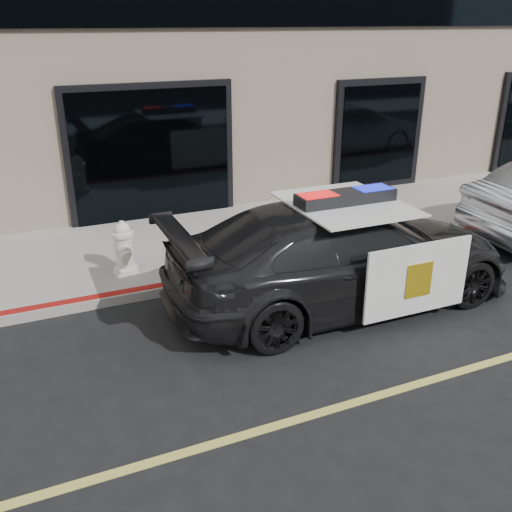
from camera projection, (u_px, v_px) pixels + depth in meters
name	position (u px, v px, depth m)	size (l,w,h in m)	color
ground	(394.00, 391.00, 6.63)	(120.00, 120.00, 0.00)	black
sidewalk_n	(230.00, 238.00, 11.03)	(60.00, 3.50, 0.15)	gray
police_car	(342.00, 254.00, 8.45)	(2.50, 5.39, 1.75)	black
fire_hydrant	(124.00, 249.00, 9.21)	(0.40, 0.56, 0.89)	white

